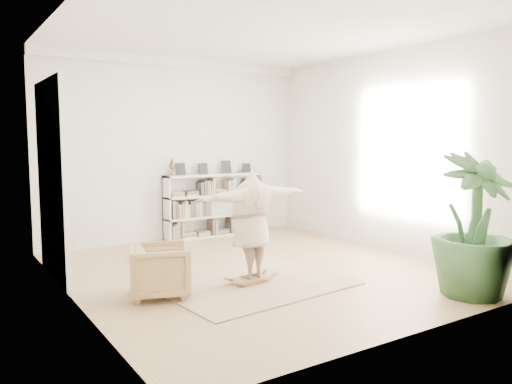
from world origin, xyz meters
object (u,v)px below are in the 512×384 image
at_px(armchair, 160,271).
at_px(houseplant, 474,225).
at_px(person, 251,222).
at_px(rocker_board, 251,279).
at_px(bookshelf, 215,206).

xyz_separation_m(armchair, houseplant, (3.38, -2.16, 0.59)).
bearing_deg(houseplant, person, 136.43).
distance_m(rocker_board, person, 0.81).
distance_m(armchair, houseplant, 4.06).
relative_size(bookshelf, rocker_board, 4.11).
height_order(armchair, rocker_board, armchair).
bearing_deg(person, armchair, -12.08).
bearing_deg(rocker_board, person, 174.81).
xyz_separation_m(armchair, rocker_board, (1.28, -0.15, -0.27)).
xyz_separation_m(armchair, person, (1.28, -0.15, 0.53)).
bearing_deg(bookshelf, person, -110.19).
bearing_deg(rocker_board, bookshelf, 64.61).
xyz_separation_m(bookshelf, person, (-1.24, -3.36, 0.24)).
relative_size(armchair, houseplant, 0.40).
bearing_deg(person, bookshelf, -115.39).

